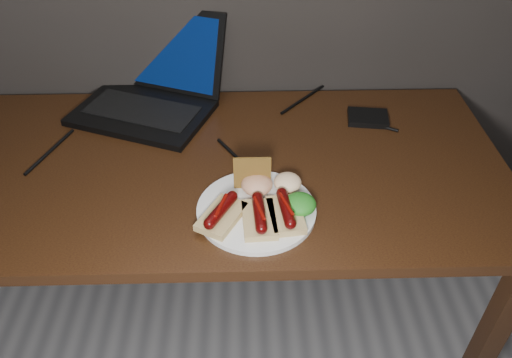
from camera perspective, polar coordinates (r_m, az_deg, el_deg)
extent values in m
cube|color=#39220E|center=(1.26, -3.43, 1.34)|extent=(1.40, 0.70, 0.03)
cube|color=#39220E|center=(1.47, 24.50, -17.39)|extent=(0.05, 0.05, 0.72)
cube|color=#39220E|center=(1.86, -23.17, -2.40)|extent=(0.05, 0.05, 0.72)
cube|color=#39220E|center=(1.83, 18.05, -1.76)|extent=(0.05, 0.05, 0.72)
cube|color=black|center=(1.46, -12.88, 7.39)|extent=(0.43, 0.36, 0.02)
cube|color=black|center=(1.45, -12.94, 7.73)|extent=(0.34, 0.24, 0.00)
cube|color=black|center=(1.52, -10.40, 14.45)|extent=(0.37, 0.22, 0.23)
cube|color=#072249|center=(1.52, -10.40, 14.45)|extent=(0.33, 0.19, 0.20)
cube|color=black|center=(1.43, 12.66, 6.85)|extent=(0.12, 0.10, 0.02)
cylinder|color=black|center=(1.26, -2.24, 2.51)|extent=(0.10, 0.16, 0.01)
cylinder|color=black|center=(1.50, 5.55, 9.16)|extent=(0.15, 0.17, 0.01)
cylinder|color=black|center=(1.42, 13.26, 6.12)|extent=(0.13, 0.08, 0.01)
cylinder|color=black|center=(1.38, -22.47, 2.95)|extent=(0.07, 0.19, 0.01)
cylinder|color=silver|center=(1.11, 0.04, -3.54)|extent=(0.31, 0.31, 0.01)
cube|color=tan|center=(1.07, -3.96, -4.32)|extent=(0.12, 0.13, 0.02)
cylinder|color=#4D0505|center=(1.06, -4.01, -3.52)|extent=(0.07, 0.10, 0.02)
sphere|color=#4D0505|center=(1.03, -5.36, -5.12)|extent=(0.02, 0.02, 0.02)
sphere|color=#4D0505|center=(1.09, -2.74, -2.00)|extent=(0.03, 0.02, 0.02)
cylinder|color=#610804|center=(1.05, -4.04, -3.02)|extent=(0.03, 0.07, 0.01)
cube|color=tan|center=(1.07, 0.38, -4.65)|extent=(0.08, 0.12, 0.02)
cylinder|color=#4D0505|center=(1.05, 0.38, -3.85)|extent=(0.03, 0.10, 0.02)
sphere|color=#4D0505|center=(1.02, 0.63, -5.69)|extent=(0.02, 0.02, 0.02)
sphere|color=#4D0505|center=(1.09, 0.15, -2.12)|extent=(0.02, 0.02, 0.02)
cylinder|color=#610804|center=(1.04, 0.38, -3.35)|extent=(0.03, 0.07, 0.01)
cube|color=tan|center=(1.08, 3.40, -4.12)|extent=(0.08, 0.12, 0.02)
cylinder|color=#4D0505|center=(1.06, 3.45, -3.32)|extent=(0.04, 0.10, 0.02)
sphere|color=#4D0505|center=(1.03, 3.96, -5.11)|extent=(0.03, 0.02, 0.02)
sphere|color=#4D0505|center=(1.10, 2.97, -1.65)|extent=(0.03, 0.02, 0.02)
cylinder|color=#610804|center=(1.05, 3.47, -2.83)|extent=(0.03, 0.07, 0.01)
cube|color=olive|center=(1.13, -0.43, 0.69)|extent=(0.09, 0.01, 0.08)
ellipsoid|color=#194F0F|center=(1.09, 5.07, -2.88)|extent=(0.07, 0.07, 0.04)
ellipsoid|color=#A81D10|center=(1.13, 0.10, -0.61)|extent=(0.07, 0.07, 0.04)
ellipsoid|color=white|center=(1.14, 3.63, -0.38)|extent=(0.06, 0.06, 0.04)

